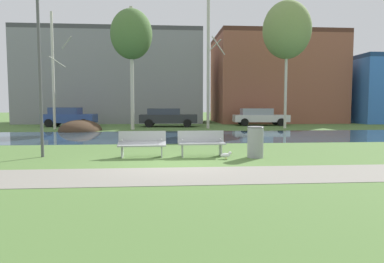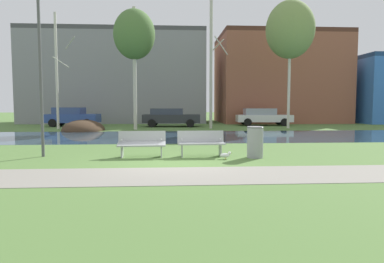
% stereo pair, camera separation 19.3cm
% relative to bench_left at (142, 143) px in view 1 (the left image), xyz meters
% --- Properties ---
extents(ground_plane, '(120.00, 120.00, 0.00)m').
position_rel_bench_left_xyz_m(ground_plane, '(1.00, 8.78, -0.47)').
color(ground_plane, '#517538').
extents(paved_path_strip, '(60.00, 2.18, 0.01)m').
position_rel_bench_left_xyz_m(paved_path_strip, '(1.00, -3.16, -0.47)').
color(paved_path_strip, gray).
rests_on(paved_path_strip, ground).
extents(river_band, '(80.00, 7.42, 0.01)m').
position_rel_bench_left_xyz_m(river_band, '(1.00, 7.56, -0.47)').
color(river_band, '#2D475B').
rests_on(river_band, ground).
extents(soil_mound, '(2.84, 3.50, 1.48)m').
position_rel_bench_left_xyz_m(soil_mound, '(-4.95, 12.31, -0.47)').
color(soil_mound, '#423021').
rests_on(soil_mound, ground).
extents(bench_left, '(1.61, 0.58, 0.87)m').
position_rel_bench_left_xyz_m(bench_left, '(0.00, 0.00, 0.00)').
color(bench_left, '#9EA0A3').
rests_on(bench_left, ground).
extents(bench_right, '(1.61, 0.58, 0.87)m').
position_rel_bench_left_xyz_m(bench_right, '(2.01, 0.00, 0.00)').
color(bench_right, '#9EA0A3').
rests_on(bench_right, ground).
extents(trash_bin, '(0.56, 0.56, 1.04)m').
position_rel_bench_left_xyz_m(trash_bin, '(3.78, -0.39, 0.07)').
color(trash_bin, gray).
rests_on(trash_bin, ground).
extents(seagull, '(0.39, 0.15, 0.25)m').
position_rel_bench_left_xyz_m(seagull, '(2.75, -0.63, -0.34)').
color(seagull, white).
rests_on(seagull, ground).
extents(streetlamp, '(0.32, 0.32, 6.01)m').
position_rel_bench_left_xyz_m(streetlamp, '(-3.36, 0.30, 3.47)').
color(streetlamp, '#4C4C51').
rests_on(streetlamp, ground).
extents(birch_far_left, '(1.50, 2.32, 8.29)m').
position_rel_bench_left_xyz_m(birch_far_left, '(-7.08, 13.82, 3.74)').
color(birch_far_left, beige).
rests_on(birch_far_left, ground).
extents(birch_left, '(2.90, 2.90, 8.55)m').
position_rel_bench_left_xyz_m(birch_left, '(-1.50, 13.09, 6.15)').
color(birch_left, beige).
rests_on(birch_left, ground).
extents(birch_center_left, '(1.34, 2.16, 9.33)m').
position_rel_bench_left_xyz_m(birch_center_left, '(4.01, 13.74, 4.25)').
color(birch_center_left, '#BCB7A8').
rests_on(birch_center_left, ground).
extents(birch_center, '(3.54, 3.54, 9.39)m').
position_rel_bench_left_xyz_m(birch_center, '(9.81, 13.64, 6.78)').
color(birch_center, beige).
rests_on(birch_center, ground).
extents(parked_van_nearest_blue, '(4.21, 2.21, 1.54)m').
position_rel_bench_left_xyz_m(parked_van_nearest_blue, '(-6.98, 17.01, 0.34)').
color(parked_van_nearest_blue, '#2D4793').
rests_on(parked_van_nearest_blue, ground).
extents(parked_sedan_second_dark, '(4.66, 2.27, 1.46)m').
position_rel_bench_left_xyz_m(parked_sedan_second_dark, '(1.01, 16.19, 0.31)').
color(parked_sedan_second_dark, '#282B30').
rests_on(parked_sedan_second_dark, ground).
extents(parked_hatch_third_white, '(4.69, 2.26, 1.45)m').
position_rel_bench_left_xyz_m(parked_hatch_third_white, '(8.81, 17.15, 0.30)').
color(parked_hatch_third_white, silver).
rests_on(parked_hatch_third_white, ground).
extents(building_grey_warehouse, '(17.32, 6.69, 8.91)m').
position_rel_bench_left_xyz_m(building_grey_warehouse, '(-4.33, 23.54, 3.98)').
color(building_grey_warehouse, gray).
rests_on(building_grey_warehouse, ground).
extents(building_brick_low, '(11.99, 8.30, 8.72)m').
position_rel_bench_left_xyz_m(building_brick_low, '(11.98, 23.13, 3.89)').
color(building_brick_low, brown).
rests_on(building_brick_low, ground).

